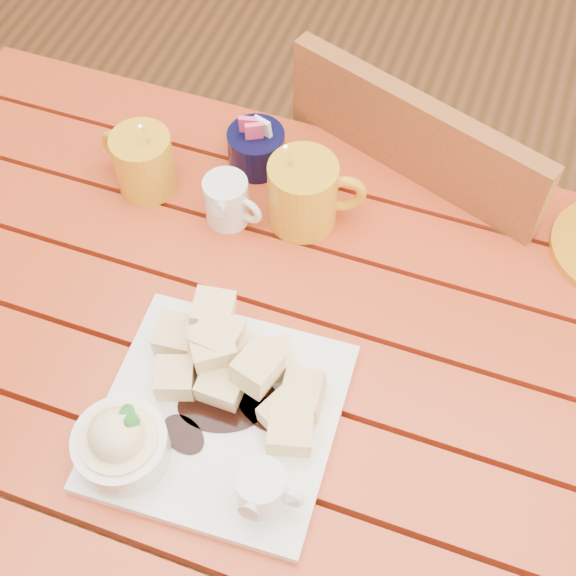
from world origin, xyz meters
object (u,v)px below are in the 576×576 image
at_px(dessert_plate, 202,412).
at_px(chair_far, 425,230).
at_px(table, 254,380).
at_px(coffee_mug_right, 305,193).
at_px(coffee_mug_left, 142,161).

distance_m(dessert_plate, chair_far, 0.67).
height_order(table, chair_far, chair_far).
xyz_separation_m(table, coffee_mug_right, (-0.00, 0.22, 0.16)).
bearing_deg(coffee_mug_right, dessert_plate, -111.63).
bearing_deg(chair_far, coffee_mug_left, 53.07).
relative_size(dessert_plate, coffee_mug_left, 2.03).
relative_size(dessert_plate, chair_far, 0.33).
bearing_deg(table, dessert_plate, -95.57).
bearing_deg(dessert_plate, coffee_mug_right, 88.22).
distance_m(coffee_mug_left, coffee_mug_right, 0.24).
bearing_deg(table, coffee_mug_left, 140.55).
relative_size(coffee_mug_left, coffee_mug_right, 0.89).
distance_m(dessert_plate, coffee_mug_left, 0.40).
relative_size(table, chair_far, 1.35).
xyz_separation_m(coffee_mug_left, chair_far, (0.39, 0.26, -0.30)).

